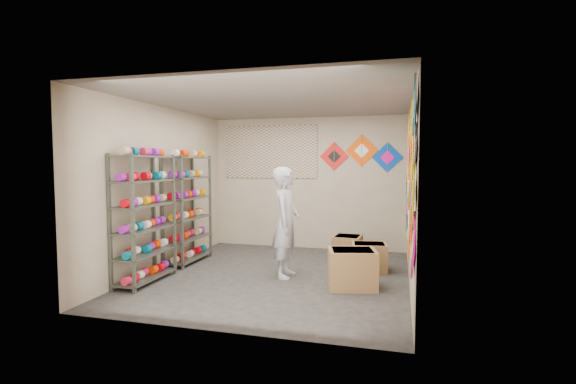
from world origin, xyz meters
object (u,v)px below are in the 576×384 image
(shelf_rack_back, at_px, (188,209))
(shelf_rack_front, at_px, (144,219))
(shopkeeper, at_px, (286,222))
(carton_a, at_px, (352,269))
(carton_b, at_px, (369,257))
(carton_c, at_px, (347,248))

(shelf_rack_back, bearing_deg, shelf_rack_front, -90.00)
(shelf_rack_front, height_order, shopkeeper, shelf_rack_front)
(shelf_rack_front, bearing_deg, shelf_rack_back, 90.00)
(shopkeeper, height_order, carton_a, shopkeeper)
(shelf_rack_back, xyz_separation_m, carton_b, (3.16, 0.21, -0.72))
(shelf_rack_back, xyz_separation_m, carton_c, (2.73, 0.82, -0.72))
(shelf_rack_back, relative_size, carton_b, 3.39)
(carton_a, xyz_separation_m, carton_b, (0.17, 0.99, -0.04))
(shopkeeper, height_order, carton_c, shopkeeper)
(carton_b, bearing_deg, shelf_rack_back, 175.49)
(shelf_rack_back, bearing_deg, shopkeeper, -13.58)
(shelf_rack_front, distance_m, carton_a, 3.11)
(shelf_rack_front, xyz_separation_m, shopkeeper, (1.93, 0.83, -0.10))
(shelf_rack_front, relative_size, shopkeeper, 1.11)
(carton_a, bearing_deg, carton_c, 85.66)
(shelf_rack_front, distance_m, carton_c, 3.53)
(shelf_rack_front, height_order, carton_b, shelf_rack_front)
(carton_a, distance_m, carton_c, 1.62)
(shelf_rack_front, relative_size, carton_a, 2.90)
(shelf_rack_front, relative_size, carton_c, 3.60)
(shelf_rack_front, height_order, shelf_rack_back, same)
(carton_c, bearing_deg, carton_a, -76.98)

